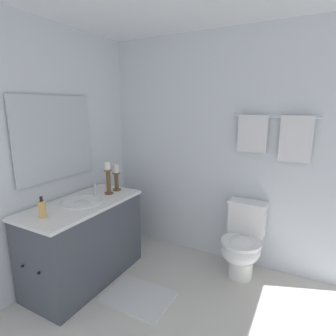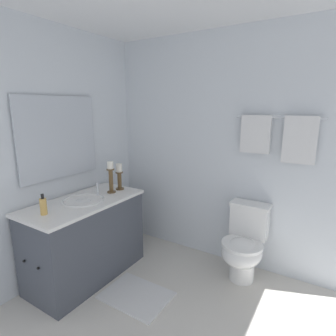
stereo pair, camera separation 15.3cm
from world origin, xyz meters
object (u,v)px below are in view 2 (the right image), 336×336
Objects in this scene: sink_basin at (84,204)px; towel_near_vanity at (255,134)px; candle_holder_short at (111,176)px; mirror at (59,137)px; toilet at (244,245)px; towel_bar at (279,118)px; soap_bottle at (43,206)px; candle_holder_tall at (119,176)px; vanity_cabinet at (86,239)px; towel_center at (300,140)px; bath_mat at (136,295)px.

towel_near_vanity is at bearing 36.22° from sink_basin.
mirror is at bearing -134.73° from candle_holder_short.
mirror is 2.09m from toilet.
soap_bottle is at bearing -137.57° from towel_bar.
mirror is at bearing -154.53° from toilet.
toilet is 1.26m from towel_bar.
candle_holder_short reaches higher than soap_bottle.
sink_basin is 1.40× the size of candle_holder_tall.
towel_bar is (1.49, 0.67, 0.61)m from candle_holder_short.
towel_bar is (1.54, 1.00, 1.19)m from vanity_cabinet.
towel_center is (1.74, 1.40, 0.52)m from soap_bottle.
soap_bottle is 1.15m from bath_mat.
towel_bar reaches higher than candle_holder_tall.
candle_holder_short is 1.18m from bath_mat.
candle_holder_short is (0.00, -0.13, 0.02)m from candle_holder_tall.
mirror is at bearing 179.99° from vanity_cabinet.
candle_holder_tall is at bearing 140.89° from bath_mat.
sink_basin is 2.09m from towel_center.
towel_center reaches higher than soap_bottle.
towel_near_vanity is at bearing 26.71° from candle_holder_short.
vanity_cabinet is 3.54× the size of candle_holder_short.
candle_holder_tall is 0.89m from soap_bottle.
towel_center is at bearing 29.59° from vanity_cabinet.
soap_bottle is at bearing -94.64° from candle_holder_short.
toilet is 1.76× the size of towel_center.
candle_holder_short reaches higher than sink_basin.
soap_bottle is (-0.01, -0.41, 0.48)m from vanity_cabinet.
mirror is 1.90m from towel_near_vanity.
towel_near_vanity is (1.34, 0.98, 0.67)m from sink_basin.
mirror is (-0.28, 0.00, 0.99)m from vanity_cabinet.
mirror is at bearing 123.33° from soap_bottle.
soap_bottle is 0.23× the size of towel_bar.
candle_holder_tall is 0.79× the size of towel_near_vanity.
bath_mat is (0.91, -0.00, -1.39)m from mirror.
towel_bar is at bearing 33.06° from sink_basin.
candle_holder_short is at bearing 81.26° from vanity_cabinet.
soap_bottle reaches higher than sink_basin.
mirror reaches higher than soap_bottle.
mirror is 2.24m from towel_center.
towel_bar is 2.09m from bath_mat.
toilet is 2.06× the size of towel_near_vanity.
bath_mat is at bearing -138.39° from towel_center.
sink_basin is 0.54× the size of toilet.
candle_holder_short is at bearing -88.60° from candle_holder_tall.
towel_near_vanity reaches higher than soap_bottle.
bath_mat is (0.63, 0.41, -0.87)m from soap_bottle.
towel_bar is at bearing 24.18° from candle_holder_short.
toilet is at bearing -85.75° from towel_near_vanity.
sink_basin is at bearing 88.73° from soap_bottle.
bath_mat is (-1.11, -0.98, -1.39)m from towel_center.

